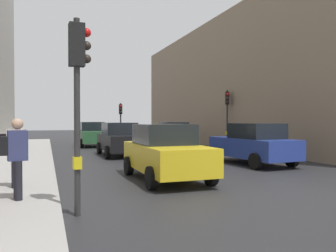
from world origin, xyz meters
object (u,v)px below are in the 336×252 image
object	(u,v)px
traffic_light_near_left	(78,80)
car_blue_van	(253,144)
traffic_light_far_median	(121,115)
car_dark_suv	(120,139)
traffic_light_mid_street	(227,109)
car_yellow_taxi	(166,152)
car_silver_hatchback	(173,135)
pedestrian_with_black_backpack	(15,148)
pedestrian_with_grey_backpack	(15,154)
car_green_estate	(92,134)

from	to	relation	value
traffic_light_near_left	car_blue_van	bearing A→B (deg)	35.70
traffic_light_near_left	traffic_light_far_median	bearing A→B (deg)	76.15
traffic_light_near_left	car_dark_suv	world-z (taller)	traffic_light_near_left
traffic_light_mid_street	car_blue_van	size ratio (longest dim) A/B	0.89
car_yellow_taxi	car_silver_hatchback	distance (m)	13.06
pedestrian_with_black_backpack	pedestrian_with_grey_backpack	xyz separation A→B (m)	(0.14, -1.52, 0.00)
traffic_light_mid_street	car_dark_suv	xyz separation A→B (m)	(-7.39, -1.61, -1.77)
car_blue_van	pedestrian_with_black_backpack	bearing A→B (deg)	-162.43
car_dark_suv	pedestrian_with_black_backpack	bearing A→B (deg)	-117.97
car_silver_hatchback	car_yellow_taxi	bearing A→B (deg)	-111.39
traffic_light_far_median	car_silver_hatchback	world-z (taller)	traffic_light_far_median
pedestrian_with_black_backpack	pedestrian_with_grey_backpack	bearing A→B (deg)	-84.81
car_dark_suv	car_green_estate	bearing A→B (deg)	94.84
car_silver_hatchback	car_green_estate	bearing A→B (deg)	152.18
traffic_light_far_median	pedestrian_with_grey_backpack	distance (m)	21.37
traffic_light_far_median	car_blue_van	world-z (taller)	traffic_light_far_median
car_green_estate	pedestrian_with_black_backpack	bearing A→B (deg)	-103.94
car_silver_hatchback	pedestrian_with_grey_backpack	size ratio (longest dim) A/B	2.42
traffic_light_near_left	pedestrian_with_grey_backpack	size ratio (longest dim) A/B	2.20
pedestrian_with_grey_backpack	car_dark_suv	bearing A→B (deg)	66.44
car_silver_hatchback	car_blue_van	bearing A→B (deg)	-90.07
traffic_light_near_left	car_silver_hatchback	size ratio (longest dim) A/B	0.91
pedestrian_with_grey_backpack	traffic_light_near_left	bearing A→B (deg)	-43.18
car_blue_van	car_silver_hatchback	distance (m)	9.94
traffic_light_far_median	pedestrian_with_black_backpack	xyz separation A→B (m)	(-6.67, -18.80, -1.14)
traffic_light_near_left	car_dark_suv	bearing A→B (deg)	74.37
traffic_light_mid_street	car_silver_hatchback	world-z (taller)	traffic_light_mid_street
car_green_estate	pedestrian_with_grey_backpack	distance (m)	17.52
traffic_light_mid_street	pedestrian_with_grey_backpack	distance (m)	16.54
car_green_estate	car_silver_hatchback	distance (m)	5.93
car_blue_van	pedestrian_with_grey_backpack	bearing A→B (deg)	-153.86
car_silver_hatchback	pedestrian_with_black_backpack	distance (m)	15.74
pedestrian_with_grey_backpack	car_blue_van	bearing A→B (deg)	26.14
car_yellow_taxi	traffic_light_far_median	bearing A→B (deg)	82.74
car_dark_suv	pedestrian_with_grey_backpack	xyz separation A→B (m)	(-4.34, -9.95, 0.29)
traffic_light_near_left	car_silver_hatchback	world-z (taller)	traffic_light_near_left
traffic_light_mid_street	car_yellow_taxi	world-z (taller)	traffic_light_mid_street
traffic_light_mid_street	car_yellow_taxi	xyz separation A→B (m)	(-7.52, -9.37, -1.77)
car_green_estate	car_yellow_taxi	bearing A→B (deg)	-88.14
pedestrian_with_black_backpack	traffic_light_mid_street	bearing A→B (deg)	40.22
traffic_light_near_left	traffic_light_mid_street	size ratio (longest dim) A/B	1.01
car_green_estate	car_dark_suv	xyz separation A→B (m)	(0.61, -7.16, 0.00)
car_silver_hatchback	car_dark_suv	bearing A→B (deg)	-136.58
traffic_light_mid_street	car_green_estate	bearing A→B (deg)	145.23
car_silver_hatchback	pedestrian_with_grey_backpack	world-z (taller)	pedestrian_with_grey_backpack
car_green_estate	pedestrian_with_black_backpack	distance (m)	16.07
car_silver_hatchback	pedestrian_with_black_backpack	xyz separation A→B (m)	(-9.12, -12.83, 0.29)
traffic_light_far_median	pedestrian_with_grey_backpack	world-z (taller)	traffic_light_far_median
traffic_light_mid_street	traffic_light_near_left	bearing A→B (deg)	-129.55
car_green_estate	car_blue_van	distance (m)	13.75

